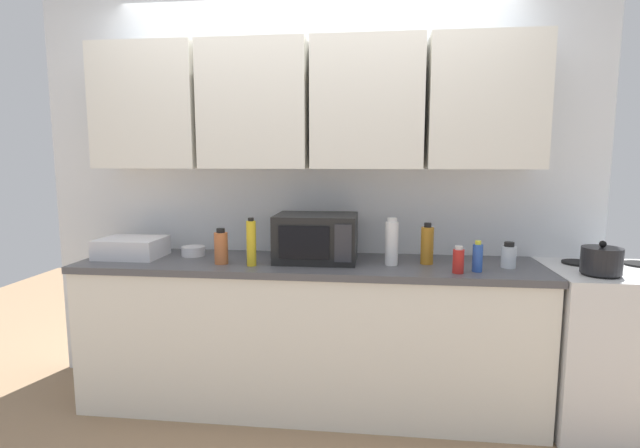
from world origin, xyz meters
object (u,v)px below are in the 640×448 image
at_px(stove_range, 615,348).
at_px(bottle_spice_jar, 221,247).
at_px(bottle_blue_cleaner, 478,257).
at_px(bottle_yellow_mustard, 251,243).
at_px(bottle_red_sauce, 458,260).
at_px(microwave, 316,238).
at_px(bottle_amber_vinegar, 427,245).
at_px(bottle_white_jar, 392,242).
at_px(bowl_ceramic_small, 193,251).
at_px(kettle, 602,260).
at_px(bottle_clear_tall, 509,256).
at_px(dish_rack, 132,248).

height_order(stove_range, bottle_spice_jar, bottle_spice_jar).
bearing_deg(bottle_blue_cleaner, bottle_yellow_mustard, -179.88).
bearing_deg(bottle_red_sauce, microwave, 164.02).
height_order(microwave, bottle_spice_jar, microwave).
bearing_deg(bottle_amber_vinegar, bottle_blue_cleaner, -33.01).
relative_size(bottle_white_jar, bowl_ceramic_small, 1.86).
bearing_deg(kettle, bottle_clear_tall, 163.33).
relative_size(microwave, bowl_ceramic_small, 3.26).
bearing_deg(bottle_clear_tall, bottle_amber_vinegar, 174.36).
bearing_deg(bowl_ceramic_small, bottle_clear_tall, -3.48).
height_order(kettle, bottle_amber_vinegar, bottle_amber_vinegar).
distance_m(bottle_clear_tall, bottle_spice_jar, 1.64).
distance_m(microwave, bottle_amber_vinegar, 0.65).
bearing_deg(microwave, bottle_white_jar, -8.60).
relative_size(bottle_white_jar, bottle_red_sauce, 1.84).
xyz_separation_m(bottle_red_sauce, bottle_yellow_mustard, (-1.14, 0.04, 0.06)).
height_order(microwave, bottle_white_jar, microwave).
height_order(microwave, dish_rack, microwave).
bearing_deg(bottle_blue_cleaner, bottle_clear_tall, 31.68).
height_order(kettle, bowl_ceramic_small, kettle).
height_order(stove_range, microwave, microwave).
bearing_deg(microwave, stove_range, -1.69).
relative_size(stove_range, bottle_amber_vinegar, 3.78).
distance_m(dish_rack, bottle_yellow_mustard, 0.82).
xyz_separation_m(stove_range, bottle_spice_jar, (-2.24, -0.10, 0.55)).
height_order(dish_rack, bottle_spice_jar, bottle_spice_jar).
bearing_deg(bottle_blue_cleaner, dish_rack, 175.84).
relative_size(bottle_clear_tall, bottle_yellow_mustard, 0.53).
height_order(kettle, dish_rack, kettle).
bearing_deg(bottle_amber_vinegar, bottle_red_sauce, -55.80).
xyz_separation_m(stove_range, bottle_white_jar, (-1.26, -0.02, 0.58)).
bearing_deg(bottle_amber_vinegar, bottle_white_jar, -166.08).
distance_m(dish_rack, bottle_white_jar, 1.60).
xyz_separation_m(stove_range, bowl_ceramic_small, (-2.49, 0.10, 0.48)).
height_order(bottle_blue_cleaner, bottle_yellow_mustard, bottle_yellow_mustard).
height_order(dish_rack, bottle_red_sauce, bottle_red_sauce).
xyz_separation_m(kettle, bottle_yellow_mustard, (-1.88, 0.01, 0.05)).
bearing_deg(bowl_ceramic_small, bottle_spice_jar, -39.32).
relative_size(kettle, dish_rack, 0.53).
xyz_separation_m(bottle_red_sauce, bottle_amber_vinegar, (-0.14, 0.21, 0.04)).
bearing_deg(stove_range, dish_rack, 179.60).
bearing_deg(microwave, dish_rack, -178.50).
height_order(bottle_clear_tall, bottle_amber_vinegar, bottle_amber_vinegar).
bearing_deg(bottle_yellow_mustard, bottle_red_sauce, -2.23).
height_order(stove_range, bottle_red_sauce, bottle_red_sauce).
height_order(bottle_clear_tall, bowl_ceramic_small, bottle_clear_tall).
xyz_separation_m(stove_range, microwave, (-1.70, 0.05, 0.59)).
distance_m(dish_rack, bottle_spice_jar, 0.63).
relative_size(dish_rack, bowl_ceramic_small, 2.58).
height_order(bottle_red_sauce, bottle_yellow_mustard, bottle_yellow_mustard).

